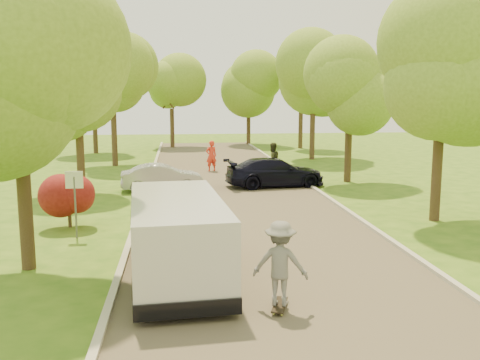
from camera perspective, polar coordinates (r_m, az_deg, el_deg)
name	(u,v)px	position (r m, az deg, el deg)	size (l,w,h in m)	color
ground	(277,271)	(14.19, 3.94, -9.70)	(100.00, 100.00, 0.00)	#335F16
road	(241,208)	(21.83, 0.10, -2.98)	(8.00, 60.00, 0.01)	#4C4438
curb_left	(140,209)	(21.73, -10.58, -3.04)	(0.18, 60.00, 0.12)	#B2AD9E
curb_right	(337,204)	(22.64, 10.34, -2.55)	(0.18, 60.00, 0.12)	#B2AD9E
street_sign	(75,190)	(17.77, -17.22, -1.05)	(0.55, 0.06, 2.17)	#59595E
red_shrub	(69,196)	(19.40, -17.81, -1.65)	(1.70, 1.70, 1.95)	#382619
tree_l_mida	(25,70)	(14.72, -21.98, 10.81)	(4.71, 4.60, 7.39)	#382619
tree_l_midb	(82,94)	(25.57, -16.53, 8.75)	(4.30, 4.20, 6.62)	#382619
tree_l_far	(116,80)	(35.43, -13.13, 10.30)	(4.92, 4.80, 7.79)	#382619
tree_r_mida	(449,67)	(20.57, 21.39, 11.18)	(5.13, 5.00, 7.95)	#382619
tree_r_midb	(354,89)	(28.69, 12.03, 9.51)	(4.51, 4.40, 7.01)	#382619
tree_r_far	(317,77)	(38.48, 8.18, 10.87)	(5.33, 5.20, 8.34)	#382619
tree_bg_a	(96,85)	(43.66, -15.11, 9.75)	(5.12, 5.00, 7.72)	#382619
tree_bg_b	(304,83)	(46.47, 6.83, 10.21)	(5.12, 5.00, 7.95)	#382619
tree_bg_c	(174,90)	(47.21, -7.06, 9.56)	(4.92, 4.80, 7.33)	#382619
tree_bg_d	(251,87)	(49.67, 1.18, 9.93)	(5.12, 5.00, 7.72)	#382619
minivan	(177,237)	(13.36, -6.73, -6.06)	(2.59, 5.69, 2.06)	silver
silver_sedan	(162,177)	(25.93, -8.31, 0.28)	(1.36, 3.90, 1.28)	#A09FA4
dark_sedan	(275,172)	(26.84, 3.75, 0.82)	(2.02, 4.97, 1.44)	black
longboard	(280,305)	(11.81, 4.26, -13.15)	(0.53, 0.97, 0.11)	black
skateboarder	(280,263)	(11.49, 4.31, -8.84)	(1.18, 0.68, 1.83)	slate
person_striped	(211,156)	(32.19, -3.08, 2.57)	(0.68, 0.44, 1.85)	red
person_olive	(272,160)	(29.72, 3.48, 2.12)	(0.95, 0.74, 1.95)	#31321E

